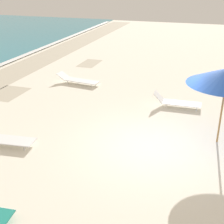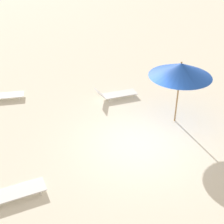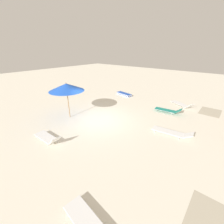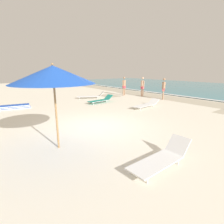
{
  "view_description": "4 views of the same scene",
  "coord_description": "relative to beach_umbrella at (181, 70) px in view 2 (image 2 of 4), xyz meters",
  "views": [
    {
      "loc": [
        -8.89,
        -1.56,
        5.16
      ],
      "look_at": [
        0.61,
        1.52,
        0.78
      ],
      "focal_mm": 50.0,
      "sensor_mm": 36.0,
      "label": 1
    },
    {
      "loc": [
        -8.69,
        3.88,
        7.04
      ],
      "look_at": [
        0.84,
        0.75,
        1.06
      ],
      "focal_mm": 50.0,
      "sensor_mm": 36.0,
      "label": 2
    },
    {
      "loc": [
        6.92,
        6.96,
        4.87
      ],
      "look_at": [
        0.24,
        1.42,
        1.12
      ],
      "focal_mm": 24.0,
      "sensor_mm": 36.0,
      "label": 3
    },
    {
      "loc": [
        6.2,
        -3.91,
        2.47
      ],
      "look_at": [
        0.48,
        0.51,
        0.69
      ],
      "focal_mm": 28.0,
      "sensor_mm": 36.0,
      "label": 4
    }
  ],
  "objects": [
    {
      "name": "sun_lounger_mid_beach_solo",
      "position": [
        -2.37,
        6.86,
        -2.1
      ],
      "size": [
        0.86,
        2.37,
        0.47
      ],
      "rotation": [
        0.0,
        0.0,
        0.11
      ],
      "color": "white",
      "rests_on": "ground_plane"
    },
    {
      "name": "sun_lounger_under_umbrella",
      "position": [
        2.7,
        1.72,
        -2.09
      ],
      "size": [
        0.67,
        2.02,
        0.59
      ],
      "rotation": [
        0.0,
        0.0,
        0.03
      ],
      "color": "white",
      "rests_on": "ground_plane"
    },
    {
      "name": "beach_umbrella",
      "position": [
        0.0,
        0.0,
        0.0
      ],
      "size": [
        2.47,
        2.47,
        2.64
      ],
      "color": "#9E7547",
      "rests_on": "ground_plane"
    },
    {
      "name": "ground_plane",
      "position": [
        -1.02,
        2.1,
        -2.38
      ],
      "size": [
        60.0,
        60.0,
        0.16
      ],
      "color": "silver"
    }
  ]
}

